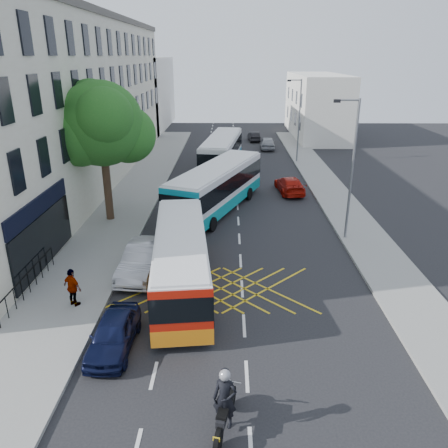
{
  "coord_description": "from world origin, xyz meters",
  "views": [
    {
      "loc": [
        -0.65,
        -12.07,
        10.27
      ],
      "look_at": [
        -0.88,
        8.76,
        2.2
      ],
      "focal_mm": 35.0,
      "sensor_mm": 36.0,
      "label": 1
    }
  ],
  "objects_px": {
    "parked_car_blue": "(114,334)",
    "pedestrian_far": "(73,287)",
    "parked_car_silver": "(143,259)",
    "distant_car_dark": "(254,136)",
    "distant_car_grey": "(221,145)",
    "street_tree": "(101,125)",
    "lamp_far": "(298,117)",
    "bus_far": "(222,152)",
    "bus_near": "(181,259)",
    "red_hatchback": "(290,185)",
    "motorbike": "(225,402)",
    "distant_car_silver": "(268,143)",
    "bus_mid": "(217,187)",
    "lamp_near": "(351,163)"
  },
  "relations": [
    {
      "from": "parked_car_blue",
      "to": "pedestrian_far",
      "type": "distance_m",
      "value": 3.67
    },
    {
      "from": "parked_car_silver",
      "to": "distant_car_dark",
      "type": "bearing_deg",
      "value": 84.41
    },
    {
      "from": "distant_car_grey",
      "to": "distant_car_dark",
      "type": "height_order",
      "value": "distant_car_grey"
    },
    {
      "from": "street_tree",
      "to": "parked_car_blue",
      "type": "height_order",
      "value": "street_tree"
    },
    {
      "from": "lamp_far",
      "to": "bus_far",
      "type": "bearing_deg",
      "value": -157.93
    },
    {
      "from": "bus_near",
      "to": "red_hatchback",
      "type": "distance_m",
      "value": 16.95
    },
    {
      "from": "bus_near",
      "to": "motorbike",
      "type": "distance_m",
      "value": 8.6
    },
    {
      "from": "distant_car_silver",
      "to": "pedestrian_far",
      "type": "distance_m",
      "value": 36.42
    },
    {
      "from": "parked_car_blue",
      "to": "distant_car_grey",
      "type": "height_order",
      "value": "parked_car_blue"
    },
    {
      "from": "street_tree",
      "to": "red_hatchback",
      "type": "distance_m",
      "value": 15.36
    },
    {
      "from": "lamp_far",
      "to": "bus_near",
      "type": "bearing_deg",
      "value": -109.21
    },
    {
      "from": "pedestrian_far",
      "to": "bus_mid",
      "type": "bearing_deg",
      "value": -82.52
    },
    {
      "from": "street_tree",
      "to": "bus_far",
      "type": "bearing_deg",
      "value": 62.78
    },
    {
      "from": "bus_far",
      "to": "parked_car_blue",
      "type": "xyz_separation_m",
      "value": [
        -3.58,
        -27.46,
        -1.04
      ]
    },
    {
      "from": "parked_car_blue",
      "to": "bus_far",
      "type": "bearing_deg",
      "value": 83.69
    },
    {
      "from": "bus_far",
      "to": "parked_car_blue",
      "type": "bearing_deg",
      "value": -90.25
    },
    {
      "from": "lamp_far",
      "to": "red_hatchback",
      "type": "relative_size",
      "value": 1.8
    },
    {
      "from": "lamp_near",
      "to": "lamp_far",
      "type": "bearing_deg",
      "value": 90.0
    },
    {
      "from": "bus_far",
      "to": "distant_car_dark",
      "type": "distance_m",
      "value": 15.53
    },
    {
      "from": "bus_far",
      "to": "parked_car_blue",
      "type": "relative_size",
      "value": 3.09
    },
    {
      "from": "lamp_near",
      "to": "bus_mid",
      "type": "height_order",
      "value": "lamp_near"
    },
    {
      "from": "street_tree",
      "to": "lamp_near",
      "type": "distance_m",
      "value": 15.1
    },
    {
      "from": "bus_far",
      "to": "motorbike",
      "type": "xyz_separation_m",
      "value": [
        0.59,
        -31.2,
        -0.68
      ]
    },
    {
      "from": "bus_mid",
      "to": "distant_car_silver",
      "type": "xyz_separation_m",
      "value": [
        5.33,
        21.72,
        -0.98
      ]
    },
    {
      "from": "bus_near",
      "to": "distant_car_silver",
      "type": "distance_m",
      "value": 33.51
    },
    {
      "from": "red_hatchback",
      "to": "lamp_near",
      "type": "bearing_deg",
      "value": 96.15
    },
    {
      "from": "street_tree",
      "to": "lamp_near",
      "type": "bearing_deg",
      "value": -11.4
    },
    {
      "from": "parked_car_blue",
      "to": "red_hatchback",
      "type": "xyz_separation_m",
      "value": [
        9.1,
        19.98,
        0.01
      ]
    },
    {
      "from": "street_tree",
      "to": "parked_car_silver",
      "type": "distance_m",
      "value": 9.93
    },
    {
      "from": "bus_far",
      "to": "pedestrian_far",
      "type": "bearing_deg",
      "value": -96.44
    },
    {
      "from": "bus_far",
      "to": "parked_car_silver",
      "type": "relative_size",
      "value": 2.48
    },
    {
      "from": "bus_near",
      "to": "motorbike",
      "type": "xyz_separation_m",
      "value": [
        2.11,
        -8.32,
        -0.48
      ]
    },
    {
      "from": "bus_near",
      "to": "bus_far",
      "type": "relative_size",
      "value": 0.88
    },
    {
      "from": "lamp_near",
      "to": "motorbike",
      "type": "relative_size",
      "value": 3.39
    },
    {
      "from": "street_tree",
      "to": "lamp_near",
      "type": "xyz_separation_m",
      "value": [
        14.71,
        -2.97,
        -1.68
      ]
    },
    {
      "from": "distant_car_dark",
      "to": "distant_car_grey",
      "type": "bearing_deg",
      "value": 48.83
    },
    {
      "from": "distant_car_dark",
      "to": "parked_car_silver",
      "type": "bearing_deg",
      "value": 73.6
    },
    {
      "from": "street_tree",
      "to": "lamp_far",
      "type": "height_order",
      "value": "street_tree"
    },
    {
      "from": "parked_car_silver",
      "to": "pedestrian_far",
      "type": "bearing_deg",
      "value": -120.12
    },
    {
      "from": "bus_mid",
      "to": "bus_far",
      "type": "distance_m",
      "value": 11.77
    },
    {
      "from": "parked_car_blue",
      "to": "pedestrian_far",
      "type": "xyz_separation_m",
      "value": [
        -2.41,
        2.74,
        0.38
      ]
    },
    {
      "from": "red_hatchback",
      "to": "distant_car_grey",
      "type": "xyz_separation_m",
      "value": [
        -5.73,
        16.97,
        -0.06
      ]
    },
    {
      "from": "bus_near",
      "to": "distant_car_silver",
      "type": "bearing_deg",
      "value": 72.32
    },
    {
      "from": "lamp_near",
      "to": "bus_far",
      "type": "height_order",
      "value": "lamp_near"
    },
    {
      "from": "lamp_near",
      "to": "parked_car_blue",
      "type": "height_order",
      "value": "lamp_near"
    },
    {
      "from": "motorbike",
      "to": "lamp_near",
      "type": "bearing_deg",
      "value": 77.16
    },
    {
      "from": "parked_car_silver",
      "to": "pedestrian_far",
      "type": "relative_size",
      "value": 2.7
    },
    {
      "from": "lamp_far",
      "to": "red_hatchback",
      "type": "bearing_deg",
      "value": -100.74
    },
    {
      "from": "pedestrian_far",
      "to": "lamp_near",
      "type": "bearing_deg",
      "value": -118.37
    },
    {
      "from": "distant_car_grey",
      "to": "parked_car_silver",
      "type": "bearing_deg",
      "value": -100.71
    }
  ]
}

